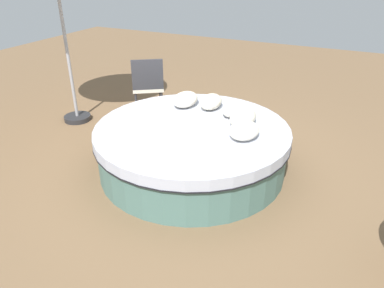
# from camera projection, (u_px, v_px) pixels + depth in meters

# --- Properties ---
(ground_plane) EXTENTS (16.00, 16.00, 0.00)m
(ground_plane) POSITION_uv_depth(u_px,v_px,m) (192.00, 168.00, 4.78)
(ground_plane) COLOR brown
(round_bed) EXTENTS (2.44, 2.44, 0.60)m
(round_bed) POSITION_uv_depth(u_px,v_px,m) (192.00, 148.00, 4.64)
(round_bed) COLOR #4C726B
(round_bed) RESTS_ON ground_plane
(throw_pillow_0) EXTENTS (0.45, 0.34, 0.17)m
(throw_pillow_0) POSITION_uv_depth(u_px,v_px,m) (244.00, 130.00, 4.22)
(throw_pillow_0) COLOR silver
(throw_pillow_0) RESTS_ON round_bed
(throw_pillow_1) EXTENTS (0.50, 0.30, 0.20)m
(throw_pillow_1) POSITION_uv_depth(u_px,v_px,m) (243.00, 117.00, 4.52)
(throw_pillow_1) COLOR beige
(throw_pillow_1) RESTS_ON round_bed
(throw_pillow_2) EXTENTS (0.53, 0.31, 0.15)m
(throw_pillow_2) POSITION_uv_depth(u_px,v_px,m) (235.00, 108.00, 4.84)
(throw_pillow_2) COLOR silver
(throw_pillow_2) RESTS_ON round_bed
(throw_pillow_3) EXTENTS (0.41, 0.28, 0.20)m
(throw_pillow_3) POSITION_uv_depth(u_px,v_px,m) (211.00, 102.00, 5.00)
(throw_pillow_3) COLOR beige
(throw_pillow_3) RESTS_ON round_bed
(throw_pillow_4) EXTENTS (0.46, 0.32, 0.19)m
(throw_pillow_4) POSITION_uv_depth(u_px,v_px,m) (185.00, 99.00, 5.09)
(throw_pillow_4) COLOR silver
(throw_pillow_4) RESTS_ON round_bed
(patio_chair) EXTENTS (0.71, 0.71, 0.98)m
(patio_chair) POSITION_uv_depth(u_px,v_px,m) (148.00, 82.00, 6.20)
(patio_chair) COLOR #333338
(patio_chair) RESTS_ON ground_plane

